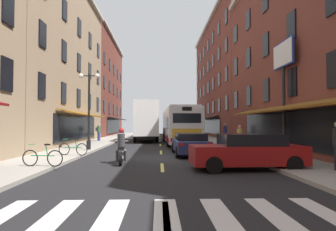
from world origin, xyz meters
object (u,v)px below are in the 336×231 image
at_px(box_truck, 146,121).
at_px(pedestrian_near, 99,132).
at_px(pedestrian_far, 240,138).
at_px(street_lamp_twin, 89,107).
at_px(sedan_far, 248,151).
at_px(bicycle_near, 73,149).
at_px(billboard_sign, 283,70).
at_px(bicycle_mid, 43,157).
at_px(motorcycle_rider, 121,148).
at_px(pedestrian_mid, 225,133).
at_px(transit_bus, 179,125).
at_px(sedan_mid, 150,133).
at_px(sedan_near, 190,144).

relative_size(box_truck, pedestrian_near, 4.81).
height_order(box_truck, pedestrian_far, box_truck).
xyz_separation_m(pedestrian_near, street_lamp_twin, (1.49, -10.21, 1.93)).
distance_m(sedan_far, bicycle_near, 9.33).
distance_m(billboard_sign, bicycle_mid, 13.44).
bearing_deg(box_truck, billboard_sign, -58.77).
relative_size(pedestrian_far, street_lamp_twin, 0.32).
height_order(pedestrian_near, street_lamp_twin, street_lamp_twin).
distance_m(motorcycle_rider, pedestrian_far, 8.32).
distance_m(motorcycle_rider, pedestrian_mid, 14.93).
relative_size(bicycle_mid, pedestrian_near, 0.99).
height_order(bicycle_mid, pedestrian_near, pedestrian_near).
distance_m(box_truck, street_lamp_twin, 11.46).
xyz_separation_m(transit_bus, sedan_mid, (-3.03, 12.32, -1.05)).
height_order(pedestrian_far, street_lamp_twin, street_lamp_twin).
bearing_deg(bicycle_near, motorcycle_rider, -39.27).
relative_size(billboard_sign, street_lamp_twin, 1.27).
height_order(sedan_far, motorcycle_rider, motorcycle_rider).
relative_size(bicycle_mid, pedestrian_far, 1.04).
bearing_deg(transit_bus, sedan_mid, 103.82).
bearing_deg(box_truck, bicycle_mid, -100.23).
relative_size(sedan_far, pedestrian_far, 2.78).
height_order(pedestrian_mid, pedestrian_far, pedestrian_mid).
bearing_deg(box_truck, pedestrian_far, -61.93).
height_order(sedan_mid, bicycle_mid, sedan_mid).
distance_m(pedestrian_near, street_lamp_twin, 10.50).
height_order(bicycle_mid, pedestrian_mid, pedestrian_mid).
bearing_deg(bicycle_mid, pedestrian_far, 32.45).
distance_m(transit_bus, motorcycle_rider, 13.69).
distance_m(sedan_mid, pedestrian_far, 21.79).
bearing_deg(bicycle_near, transit_bus, 58.51).
distance_m(sedan_near, street_lamp_twin, 7.35).
height_order(bicycle_mid, pedestrian_far, pedestrian_far).
xyz_separation_m(bicycle_near, street_lamp_twin, (-0.02, 3.50, 2.48)).
relative_size(box_truck, sedan_mid, 1.93).
relative_size(bicycle_near, pedestrian_far, 1.02).
height_order(billboard_sign, box_truck, billboard_sign).
bearing_deg(billboard_sign, bicycle_near, -178.39).
bearing_deg(street_lamp_twin, billboard_sign, -14.90).
distance_m(pedestrian_mid, street_lamp_twin, 12.93).
distance_m(transit_bus, pedestrian_near, 8.64).
bearing_deg(pedestrian_near, bicycle_mid, -19.33).
xyz_separation_m(billboard_sign, transit_bus, (-5.30, 10.42, -3.26)).
bearing_deg(sedan_mid, sedan_near, -82.21).
xyz_separation_m(sedan_near, bicycle_mid, (-6.55, -5.19, -0.18)).
bearing_deg(pedestrian_far, billboard_sign, -49.27).
distance_m(transit_bus, bicycle_mid, 16.25).
bearing_deg(street_lamp_twin, bicycle_near, -89.73).
bearing_deg(sedan_far, pedestrian_mid, 80.11).
distance_m(pedestrian_near, pedestrian_far, 16.17).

